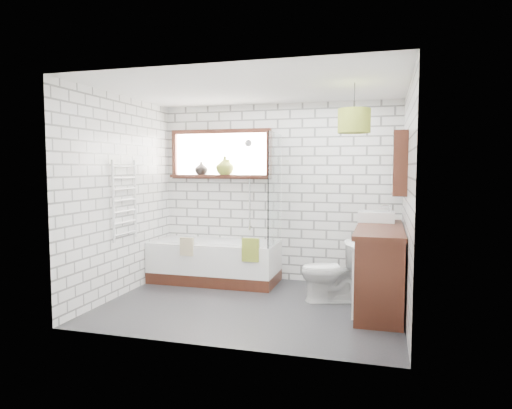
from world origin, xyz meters
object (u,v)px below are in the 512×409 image
(basin, at_px, (376,216))
(pendant, at_px, (354,121))
(bathtub, at_px, (215,261))
(vanity, at_px, (380,267))
(toilet, at_px, (331,271))

(basin, relative_size, pendant, 1.25)
(bathtub, xyz_separation_m, vanity, (2.25, -0.59, 0.18))
(bathtub, height_order, toilet, toilet)
(vanity, relative_size, toilet, 2.24)
(pendant, bearing_deg, bathtub, 154.13)
(bathtub, xyz_separation_m, toilet, (1.68, -0.51, 0.08))
(toilet, bearing_deg, vanity, 65.35)
(vanity, xyz_separation_m, pendant, (-0.30, -0.35, 1.63))
(toilet, xyz_separation_m, pendant, (0.27, -0.43, 1.74))
(bathtub, relative_size, toilet, 2.42)
(bathtub, distance_m, toilet, 1.76)
(toilet, bearing_deg, bathtub, -123.46)
(bathtub, height_order, vanity, vanity)
(basin, bearing_deg, vanity, -83.16)
(basin, bearing_deg, pendant, -105.46)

